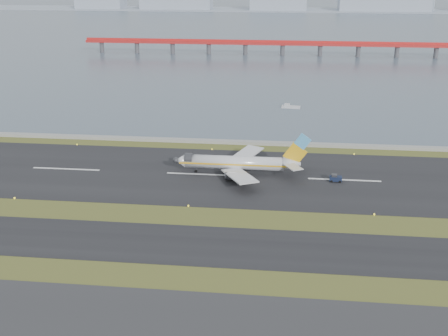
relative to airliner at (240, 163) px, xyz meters
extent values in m
plane|color=#3B491A|center=(-10.64, -31.46, -3.46)|extent=(1000.00, 1000.00, 0.00)
cube|color=black|center=(-10.64, -43.46, -3.41)|extent=(1000.00, 18.00, 0.10)
cube|color=black|center=(-10.64, -1.46, -3.41)|extent=(1000.00, 45.00, 0.10)
cube|color=gray|center=(-10.64, 28.54, -2.96)|extent=(1000.00, 2.50, 1.00)
cube|color=#445361|center=(-10.64, 428.54, -3.46)|extent=(1400.00, 800.00, 1.30)
cube|color=red|center=(9.36, 218.54, 4.04)|extent=(260.00, 5.00, 1.60)
cube|color=red|center=(9.36, 218.54, 5.54)|extent=(260.00, 0.40, 1.40)
cylinder|color=#4C4C51|center=(-86.64, 218.54, -0.46)|extent=(2.80, 2.80, 7.00)
cylinder|color=#4C4C51|center=(9.36, 218.54, -0.46)|extent=(2.80, 2.80, 7.00)
cylinder|color=#4C4C51|center=(105.36, 218.54, -0.46)|extent=(2.80, 2.80, 7.00)
cube|color=#96A1B1|center=(-10.64, 588.54, -3.46)|extent=(1400.00, 80.00, 1.00)
cube|color=#96A1B1|center=(-230.64, 588.54, 5.54)|extent=(60.00, 35.00, 18.00)
cube|color=#96A1B1|center=(-130.64, 588.54, 3.54)|extent=(90.00, 35.00, 14.00)
cube|color=#96A1B1|center=(-0.64, 588.54, 7.54)|extent=(70.00, 35.00, 22.00)
cube|color=#96A1B1|center=(129.36, 588.54, 4.54)|extent=(110.00, 35.00, 16.00)
cylinder|color=silver|center=(-1.50, 0.00, 0.04)|extent=(28.00, 3.80, 3.80)
cone|color=silver|center=(-17.10, 0.00, 0.04)|extent=(3.20, 3.80, 3.80)
cone|color=silver|center=(14.70, 0.00, 0.34)|extent=(5.00, 3.80, 3.80)
cube|color=yellow|center=(-1.50, -1.92, 0.04)|extent=(31.00, 0.06, 0.45)
cube|color=yellow|center=(-1.50, 1.92, 0.04)|extent=(31.00, 0.06, 0.45)
cube|color=silver|center=(0.70, -8.50, -0.66)|extent=(11.31, 15.89, 1.66)
cube|color=silver|center=(0.70, 8.50, -0.66)|extent=(11.31, 15.89, 1.66)
cylinder|color=#333337|center=(-1.00, -6.00, -1.86)|extent=(4.20, 2.10, 2.10)
cylinder|color=#333337|center=(-1.00, 6.00, -1.86)|extent=(4.20, 2.10, 2.10)
cube|color=yellow|center=(15.50, 0.00, 3.24)|extent=(6.80, 0.35, 6.85)
cube|color=#4DA1DB|center=(17.40, 0.00, 6.94)|extent=(4.85, 0.37, 4.90)
cube|color=silver|center=(15.00, -3.80, 0.84)|extent=(5.64, 6.80, 0.22)
cube|color=silver|center=(15.00, 3.80, 0.84)|extent=(5.64, 6.80, 0.22)
cylinder|color=black|center=(-12.50, 0.00, -3.01)|extent=(0.80, 0.28, 0.80)
cylinder|color=black|center=(0.00, -2.80, -2.91)|extent=(1.00, 0.38, 1.00)
cylinder|color=black|center=(0.00, 2.80, -2.91)|extent=(1.00, 0.38, 1.00)
cube|color=#131C35|center=(26.79, -2.89, -2.52)|extent=(3.40, 1.99, 1.25)
cube|color=#333337|center=(26.37, -2.87, -1.68)|extent=(1.51, 1.61, 0.73)
cylinder|color=black|center=(25.61, -3.68, -3.09)|extent=(0.74, 0.34, 0.73)
cylinder|color=black|center=(25.67, -2.01, -3.09)|extent=(0.74, 0.34, 0.73)
cylinder|color=black|center=(27.91, -3.76, -3.09)|extent=(0.74, 0.34, 0.73)
cylinder|color=black|center=(27.96, -2.09, -3.09)|extent=(0.74, 0.34, 0.73)
cube|color=silver|center=(14.68, 79.19, -3.02)|extent=(7.83, 3.41, 0.97)
cube|color=silver|center=(13.07, 79.41, -2.16)|extent=(2.38, 2.02, 0.97)
camera|label=1|loc=(12.05, -148.98, 53.40)|focal=45.00mm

